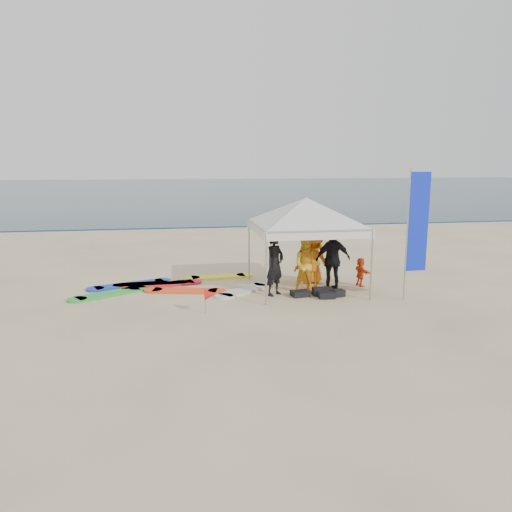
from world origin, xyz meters
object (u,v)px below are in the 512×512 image
object	(u,v)px
marker_pennant	(210,295)
surfboard_spread	(170,286)
person_seated	(361,272)
canopy_tent	(306,198)
person_orange_a	(312,262)
person_yellow	(307,266)
person_black_a	(275,265)
feather_flag	(417,224)
person_black_b	(333,260)
person_orange_b	(311,255)

from	to	relation	value
marker_pennant	surfboard_spread	world-z (taller)	marker_pennant
person_seated	canopy_tent	distance (m)	2.96
person_orange_a	person_yellow	bearing A→B (deg)	59.64
person_black_a	canopy_tent	world-z (taller)	canopy_tent
feather_flag	person_black_a	bearing A→B (deg)	162.88
person_black_b	person_orange_a	bearing A→B (deg)	-35.83
person_black_a	surfboard_spread	distance (m)	3.44
marker_pennant	person_black_b	bearing A→B (deg)	23.61
person_yellow	person_orange_a	bearing A→B (deg)	71.15
person_seated	surfboard_spread	world-z (taller)	person_seated
person_orange_b	feather_flag	xyz separation A→B (m)	(2.29, -2.41, 1.24)
marker_pennant	person_orange_a	bearing A→B (deg)	31.12
person_orange_b	person_seated	bearing A→B (deg)	159.05
person_orange_b	canopy_tent	size ratio (longest dim) A/B	0.44
person_yellow	person_black_b	bearing A→B (deg)	25.22
person_yellow	surfboard_spread	xyz separation A→B (m)	(-3.97, 1.42, -0.81)
person_orange_a	marker_pennant	distance (m)	3.82
marker_pennant	surfboard_spread	size ratio (longest dim) A/B	0.11
person_black_b	feather_flag	xyz separation A→B (m)	(1.94, -1.33, 1.21)
person_yellow	person_orange_b	bearing A→B (deg)	81.30
person_black_a	person_orange_a	distance (m)	1.35
canopy_tent	surfboard_spread	bearing A→B (deg)	167.59
person_orange_a	marker_pennant	size ratio (longest dim) A/B	2.68
person_orange_a	person_black_b	xyz separation A→B (m)	(0.54, -0.31, 0.10)
person_orange_a	person_orange_b	size ratio (longest dim) A/B	0.93
surfboard_spread	marker_pennant	bearing A→B (deg)	-70.57
person_black_a	person_yellow	world-z (taller)	person_black_a
feather_flag	surfboard_spread	world-z (taller)	feather_flag
person_black_a	canopy_tent	size ratio (longest dim) A/B	0.43
person_orange_b	feather_flag	size ratio (longest dim) A/B	0.50
person_black_a	surfboard_spread	size ratio (longest dim) A/B	0.32
surfboard_spread	person_orange_b	bearing A→B (deg)	-1.93
person_black_a	person_yellow	bearing A→B (deg)	-40.29
person_seated	person_yellow	bearing A→B (deg)	100.67
person_black_b	person_seated	size ratio (longest dim) A/B	2.13
person_yellow	feather_flag	distance (m)	3.28
person_orange_b	canopy_tent	bearing A→B (deg)	65.22
canopy_tent	person_black_a	bearing A→B (deg)	-154.02
person_black_a	feather_flag	xyz separation A→B (m)	(3.74, -1.15, 1.26)
person_orange_b	feather_flag	distance (m)	3.55
person_black_b	canopy_tent	bearing A→B (deg)	-30.39
person_black_a	feather_flag	distance (m)	4.11
person_orange_a	person_black_b	size ratio (longest dim) A/B	0.90
person_yellow	person_seated	size ratio (longest dim) A/B	1.89
surfboard_spread	person_orange_a	bearing A→B (deg)	-12.20
person_orange_a	feather_flag	distance (m)	3.25
person_black_b	person_orange_b	distance (m)	1.14
person_orange_a	marker_pennant	xyz separation A→B (m)	(-3.26, -1.97, -0.36)
marker_pennant	surfboard_spread	xyz separation A→B (m)	(-1.02, 2.89, -0.46)
person_orange_a	surfboard_spread	size ratio (longest dim) A/B	0.30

